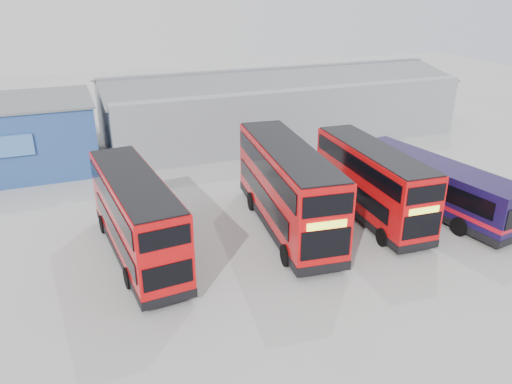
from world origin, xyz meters
name	(u,v)px	position (x,y,z in m)	size (l,w,h in m)	color
ground_plane	(287,248)	(0.00, 0.00, 0.00)	(120.00, 120.00, 0.00)	#969692
office_block	(6,137)	(-14.00, 17.99, 2.58)	(12.30, 8.32, 5.12)	navy
maintenance_shed	(275,105)	(8.00, 20.00, 2.60)	(30.50, 12.00, 5.89)	gray
double_decker_left	(137,218)	(-7.31, 1.95, 2.14)	(3.29, 10.33, 4.30)	red
double_decker_centre	(287,189)	(0.92, 2.14, 2.36)	(3.96, 11.44, 4.75)	red
double_decker_right	(371,183)	(6.09, 1.75, 2.10)	(3.03, 10.13, 4.23)	red
single_decker_blue	(433,187)	(10.09, 1.11, 1.51)	(4.21, 11.47, 3.05)	#100C36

